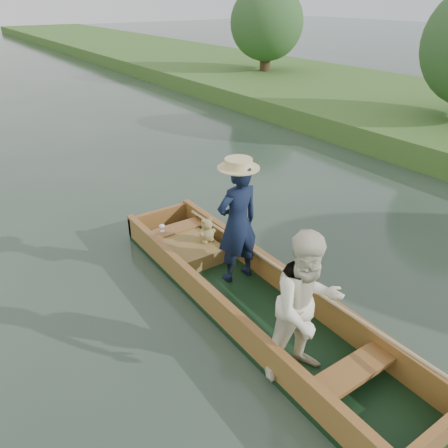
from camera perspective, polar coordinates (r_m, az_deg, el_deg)
ground at (r=5.63m, az=3.51°, el=-10.96°), size 120.00×120.00×0.00m
trees_far at (r=14.08m, az=-16.45°, el=22.18°), size 22.83×14.81×4.27m
punt at (r=5.16m, az=4.34°, el=-7.17°), size 1.26×5.00×1.76m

